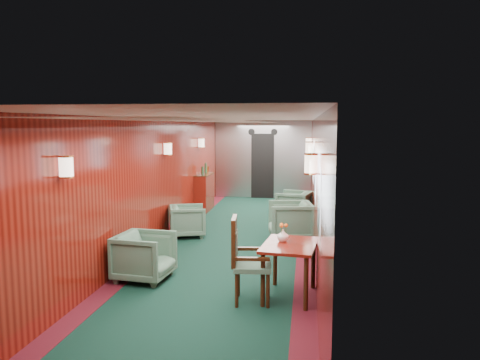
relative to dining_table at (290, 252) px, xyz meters
The scene contains 12 objects.
room 2.93m from the dining_table, 114.67° to the left, with size 12.00×12.10×2.40m.
bulkhead 8.50m from the dining_table, 97.75° to the left, with size 2.98×0.17×2.39m.
windows_right 2.89m from the dining_table, 82.84° to the left, with size 0.02×8.60×0.80m.
wall_sconces 3.47m from the dining_table, 110.51° to the left, with size 2.97×7.97×0.25m.
dining_table is the anchor object (origin of this frame).
side_chair 0.62m from the dining_table, 156.02° to the right, with size 0.54×0.56×1.11m.
credenza 6.52m from the dining_table, 112.40° to the left, with size 0.34×1.10×1.26m.
flower_vase 0.25m from the dining_table, 131.65° to the left, with size 0.16×0.16×0.17m, color white.
armchair_left_near 2.19m from the dining_table, 169.53° to the left, with size 0.75×0.77×0.70m, color #1D4535.
armchair_left_far 3.81m from the dining_table, 125.12° to the left, with size 0.69×0.71×0.64m, color #1D4535.
armchair_right_near 3.14m from the dining_table, 91.85° to the left, with size 0.81×0.84×0.76m, color #1D4535.
armchair_right_far 5.14m from the dining_table, 90.94° to the left, with size 0.74×0.76×0.69m, color #1D4535.
Camera 1 is at (1.34, -8.53, 2.29)m, focal length 35.00 mm.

